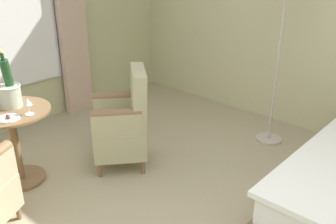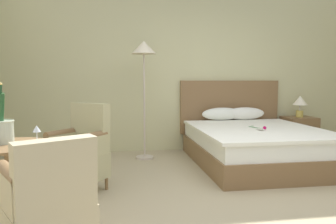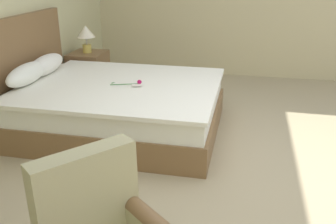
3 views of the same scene
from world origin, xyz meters
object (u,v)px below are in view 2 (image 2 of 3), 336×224
object	(u,v)px
armchair_facing_bed	(49,205)
snack_plate	(27,145)
armchair_by_window	(81,152)
champagne_bucket	(1,127)
bedside_lamp	(300,102)
side_table_round	(10,178)
nightstand	(299,133)
floor_lamp_brass	(144,58)
bed	(253,142)
wine_glass_near_edge	(37,130)

from	to	relation	value
armchair_facing_bed	snack_plate	bearing A→B (deg)	116.17
armchair_by_window	champagne_bucket	bearing A→B (deg)	-124.80
bedside_lamp	snack_plate	size ratio (longest dim) A/B	2.03
bedside_lamp	side_table_round	xyz separation A→B (m)	(-4.09, -2.51, -0.42)
snack_plate	nightstand	bearing A→B (deg)	33.60
floor_lamp_brass	champagne_bucket	size ratio (longest dim) A/B	3.60
bed	armchair_facing_bed	distance (m)	3.41
armchair_by_window	nightstand	bearing A→B (deg)	24.73
bedside_lamp	wine_glass_near_edge	xyz separation A→B (m)	(-3.88, -2.44, -0.04)
wine_glass_near_edge	armchair_facing_bed	distance (m)	0.82
bed	armchair_facing_bed	bearing A→B (deg)	-136.25
floor_lamp_brass	bed	bearing A→B (deg)	-17.75
nightstand	floor_lamp_brass	size ratio (longest dim) A/B	0.32
snack_plate	side_table_round	bearing A→B (deg)	151.87
bedside_lamp	snack_plate	world-z (taller)	bedside_lamp
side_table_round	armchair_facing_bed	size ratio (longest dim) A/B	0.81
wine_glass_near_edge	snack_plate	size ratio (longest dim) A/B	0.77
nightstand	snack_plate	size ratio (longest dim) A/B	3.11
armchair_facing_bed	nightstand	bearing A→B (deg)	40.47
wine_glass_near_edge	side_table_round	bearing A→B (deg)	-160.70
floor_lamp_brass	armchair_facing_bed	xyz separation A→B (m)	(-0.89, -2.86, -1.17)
bedside_lamp	champagne_bucket	bearing A→B (deg)	-149.42
wine_glass_near_edge	armchair_by_window	distance (m)	0.91
nightstand	side_table_round	bearing A→B (deg)	-148.40
nightstand	bedside_lamp	distance (m)	0.55
bed	nightstand	distance (m)	1.42
side_table_round	armchair_by_window	world-z (taller)	armchair_by_window
bedside_lamp	floor_lamp_brass	distance (m)	2.88
wine_glass_near_edge	snack_plate	xyz separation A→B (m)	(-0.04, -0.16, -0.09)
bed	wine_glass_near_edge	size ratio (longest dim) A/B	15.82
champagne_bucket	snack_plate	distance (m)	0.31
bedside_lamp	side_table_round	distance (m)	4.82
bed	champagne_bucket	size ratio (longest dim) A/B	4.49
armchair_by_window	bed	bearing A→B (deg)	20.38
floor_lamp_brass	armchair_by_window	xyz separation A→B (m)	(-0.83, -1.40, -1.13)
bed	floor_lamp_brass	world-z (taller)	floor_lamp_brass
bedside_lamp	nightstand	bearing A→B (deg)	-0.00
floor_lamp_brass	armchair_facing_bed	world-z (taller)	floor_lamp_brass
bedside_lamp	armchair_by_window	size ratio (longest dim) A/B	0.39
bedside_lamp	snack_plate	distance (m)	4.71
wine_glass_near_edge	snack_plate	world-z (taller)	wine_glass_near_edge
floor_lamp_brass	champagne_bucket	distance (m)	2.69
nightstand	armchair_by_window	distance (m)	3.97
floor_lamp_brass	snack_plate	bearing A→B (deg)	-115.98
bed	armchair_by_window	bearing A→B (deg)	-159.62
nightstand	snack_plate	world-z (taller)	snack_plate
side_table_round	armchair_facing_bed	world-z (taller)	armchair_facing_bed
side_table_round	snack_plate	world-z (taller)	snack_plate
floor_lamp_brass	nightstand	bearing A→B (deg)	5.36
bed	snack_plate	size ratio (longest dim) A/B	12.25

